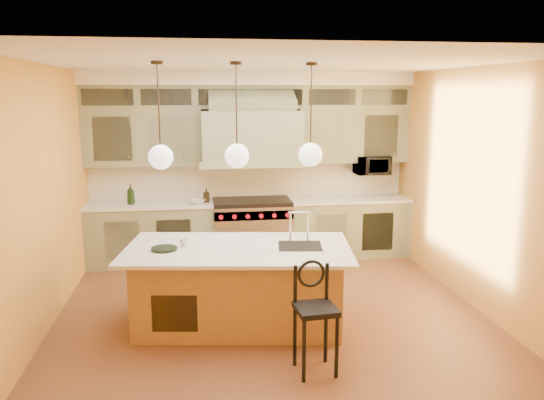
{
  "coord_description": "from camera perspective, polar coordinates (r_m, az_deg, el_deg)",
  "views": [
    {
      "loc": [
        -0.82,
        -5.88,
        2.57
      ],
      "look_at": [
        0.11,
        0.7,
        1.24
      ],
      "focal_mm": 35.0,
      "sensor_mm": 36.0,
      "label": 1
    }
  ],
  "objects": [
    {
      "name": "counter_stool",
      "position": [
        5.03,
        4.64,
        -11.84
      ],
      "size": [
        0.4,
        0.4,
        1.05
      ],
      "rotation": [
        0.0,
        0.0,
        0.09
      ],
      "color": "black",
      "rests_on": "floor"
    },
    {
      "name": "cup",
      "position": [
        5.93,
        -9.46,
        -4.52
      ],
      "size": [
        0.11,
        0.11,
        0.09
      ],
      "primitive_type": "imported",
      "rotation": [
        0.0,
        0.0,
        0.1
      ],
      "color": "silver",
      "rests_on": "kitchen_island"
    },
    {
      "name": "fruit_bowl",
      "position": [
        8.1,
        -8.04,
        -0.17
      ],
      "size": [
        0.26,
        0.26,
        0.06
      ],
      "primitive_type": "imported",
      "rotation": [
        0.0,
        0.0,
        -0.03
      ],
      "color": "silver",
      "rests_on": "back_cabinetry"
    },
    {
      "name": "pendant_right",
      "position": [
        5.8,
        4.15,
        5.17
      ],
      "size": [
        0.26,
        0.26,
        1.11
      ],
      "color": "#2D2319",
      "rests_on": "ceiling"
    },
    {
      "name": "oil_bottle_b",
      "position": [
        8.18,
        -7.07,
        0.51
      ],
      "size": [
        0.1,
        0.1,
        0.21
      ],
      "primitive_type": "imported",
      "rotation": [
        0.0,
        0.0,
        -0.01
      ],
      "color": "black",
      "rests_on": "back_cabinetry"
    },
    {
      "name": "oil_bottle_a",
      "position": [
        8.23,
        -14.96,
        0.59
      ],
      "size": [
        0.13,
        0.13,
        0.3
      ],
      "primitive_type": "imported",
      "rotation": [
        0.0,
        0.0,
        0.1
      ],
      "color": "black",
      "rests_on": "back_cabinetry"
    },
    {
      "name": "floor",
      "position": [
        6.47,
        -0.12,
        -12.07
      ],
      "size": [
        5.0,
        5.0,
        0.0
      ],
      "primitive_type": "plane",
      "color": "brown",
      "rests_on": "ground"
    },
    {
      "name": "range",
      "position": [
        8.33,
        -2.15,
        -3.17
      ],
      "size": [
        1.2,
        0.74,
        0.96
      ],
      "color": "silver",
      "rests_on": "floor"
    },
    {
      "name": "back_cabinetry",
      "position": [
        8.24,
        -2.26,
        3.36
      ],
      "size": [
        5.0,
        0.77,
        2.9
      ],
      "color": "gray",
      "rests_on": "floor"
    },
    {
      "name": "ceiling",
      "position": [
        5.95,
        -0.13,
        14.52
      ],
      "size": [
        5.0,
        5.0,
        0.0
      ],
      "primitive_type": "plane",
      "rotation": [
        3.14,
        0.0,
        0.0
      ],
      "color": "white",
      "rests_on": "wall_back"
    },
    {
      "name": "wall_right",
      "position": [
        6.84,
        21.09,
        1.16
      ],
      "size": [
        0.0,
        5.0,
        5.0
      ],
      "primitive_type": "plane",
      "rotation": [
        1.57,
        0.0,
        -1.57
      ],
      "color": "gold",
      "rests_on": "ground"
    },
    {
      "name": "kitchen_island",
      "position": [
        6.02,
        -3.56,
        -9.08
      ],
      "size": [
        2.62,
        1.63,
        1.35
      ],
      "rotation": [
        0.0,
        0.0,
        -0.14
      ],
      "color": "olive",
      "rests_on": "floor"
    },
    {
      "name": "wall_front",
      "position": [
        3.65,
        5.31,
        -6.53
      ],
      "size": [
        5.0,
        0.0,
        5.0
      ],
      "primitive_type": "plane",
      "rotation": [
        -1.57,
        0.0,
        0.0
      ],
      "color": "gold",
      "rests_on": "ground"
    },
    {
      "name": "pendant_left",
      "position": [
        5.68,
        -11.89,
        4.83
      ],
      "size": [
        0.26,
        0.26,
        1.11
      ],
      "color": "#2D2319",
      "rests_on": "ceiling"
    },
    {
      "name": "wall_left",
      "position": [
        6.22,
        -23.58,
        0.01
      ],
      "size": [
        0.0,
        5.0,
        5.0
      ],
      "primitive_type": "plane",
      "rotation": [
        1.57,
        0.0,
        1.57
      ],
      "color": "gold",
      "rests_on": "ground"
    },
    {
      "name": "microwave",
      "position": [
        8.66,
        10.69,
        3.7
      ],
      "size": [
        0.54,
        0.37,
        0.3
      ],
      "primitive_type": "imported",
      "color": "black",
      "rests_on": "back_cabinetry"
    },
    {
      "name": "wall_back",
      "position": [
        8.5,
        -2.45,
        3.74
      ],
      "size": [
        5.0,
        0.0,
        5.0
      ],
      "primitive_type": "plane",
      "rotation": [
        1.57,
        0.0,
        0.0
      ],
      "color": "gold",
      "rests_on": "ground"
    },
    {
      "name": "pendant_center",
      "position": [
        5.68,
        -3.79,
        5.05
      ],
      "size": [
        0.26,
        0.26,
        1.11
      ],
      "color": "#2D2319",
      "rests_on": "ceiling"
    }
  ]
}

